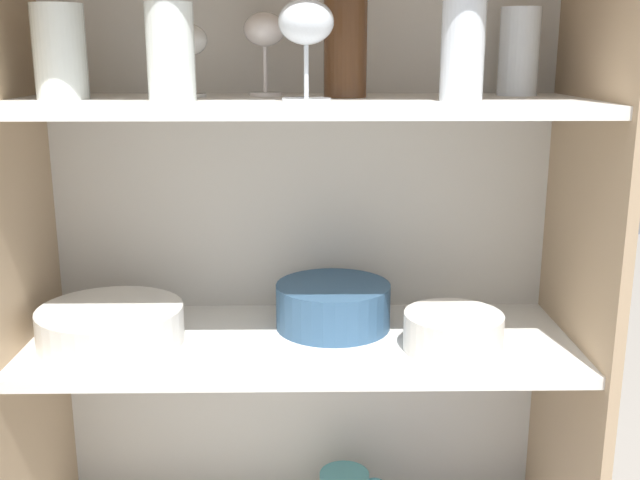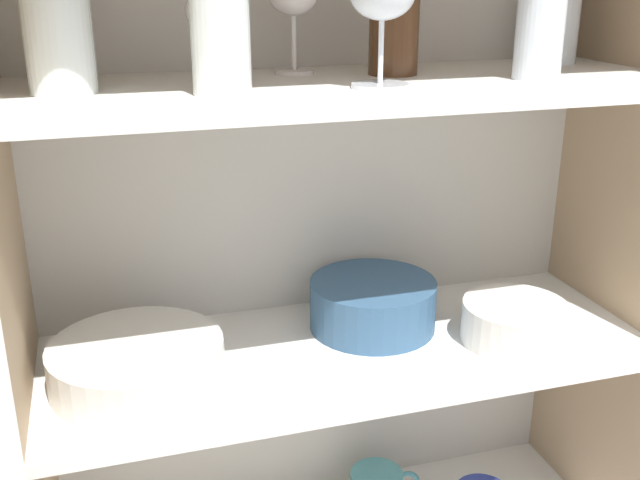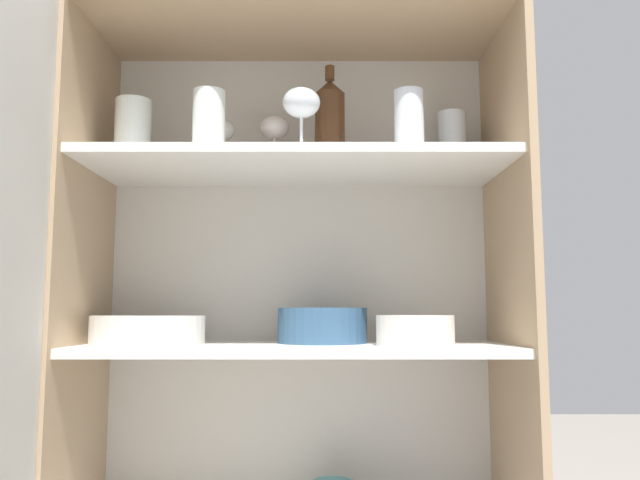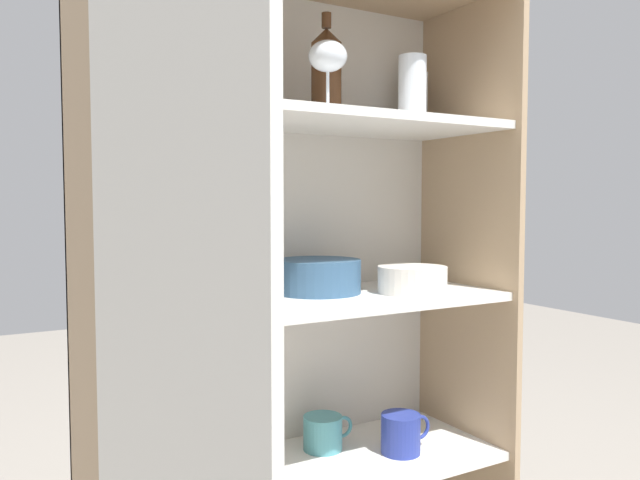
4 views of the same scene
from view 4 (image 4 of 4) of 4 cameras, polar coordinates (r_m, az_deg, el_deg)
cupboard_back_panel at (r=1.58m, az=-4.34°, el=-5.04°), size 0.97×0.02×1.48m
cupboard_side_left at (r=1.27m, az=-20.58°, el=-7.39°), size 0.02×0.38×1.48m
cupboard_side_right at (r=1.70m, az=13.12°, el=-4.52°), size 0.02×0.38×1.48m
shelf_board_lower at (r=1.53m, az=-1.14°, el=-20.36°), size 0.93×0.35×0.02m
shelf_board_middle at (r=1.42m, az=-1.16°, el=-5.70°), size 0.93×0.35×0.02m
shelf_board_upper at (r=1.41m, az=-1.18°, el=10.93°), size 0.93×0.35×0.02m
cupboard_door at (r=0.86m, az=-13.61°, el=-12.35°), size 0.10×0.48×1.48m
tumbler_glass_0 at (r=1.29m, az=-7.58°, el=15.34°), size 0.07×0.07×0.15m
tumbler_glass_1 at (r=1.71m, az=8.64°, el=12.43°), size 0.07×0.07×0.15m
tumbler_glass_2 at (r=1.29m, az=-16.67°, el=15.23°), size 0.08×0.08×0.15m
tumbler_glass_3 at (r=1.51m, az=8.43°, el=13.60°), size 0.07×0.07×0.15m
wine_glass_0 at (r=1.49m, az=-5.05°, el=14.96°), size 0.07×0.07×0.14m
wine_glass_1 at (r=1.38m, az=0.71°, el=16.12°), size 0.08×0.08×0.15m
wine_glass_2 at (r=1.40m, az=-9.19°, el=14.90°), size 0.07×0.07×0.12m
wine_bottle at (r=1.51m, az=0.59°, el=15.01°), size 0.07×0.07×0.25m
plate_stack_white at (r=1.27m, az=-13.67°, el=-4.97°), size 0.25×0.25×0.06m
mixing_bowl_large at (r=1.49m, az=-0.20°, el=-3.21°), size 0.21×0.21×0.08m
serving_bowl_small at (r=1.50m, az=8.43°, el=-3.49°), size 0.16×0.16×0.06m
coffee_mug_primary at (r=1.60m, az=7.46°, el=-17.13°), size 0.14×0.10×0.10m
coffee_mug_extra_1 at (r=1.61m, az=0.31°, el=-17.19°), size 0.13×0.10×0.08m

